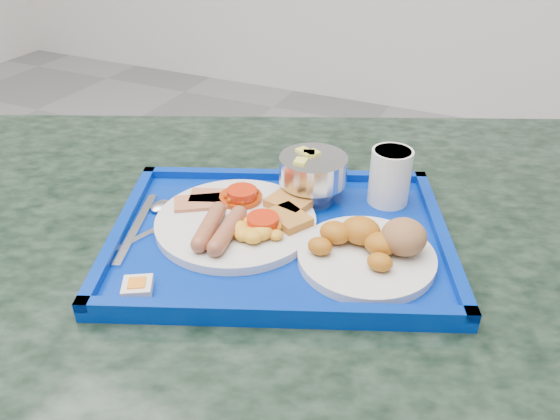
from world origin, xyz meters
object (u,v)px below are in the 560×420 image
table (256,337)px  juice_cup (390,175)px  main_plate (239,220)px  tray (280,237)px  bread_plate (371,248)px  fruit_bowl (313,171)px

table → juice_cup: bearing=42.1°
main_plate → juice_cup: 0.24m
table → tray: (0.05, -0.01, 0.22)m
main_plate → juice_cup: (0.18, 0.16, 0.03)m
table → juice_cup: (0.16, 0.15, 0.28)m
bread_plate → juice_cup: bearing=97.3°
main_plate → fruit_bowl: 0.14m
juice_cup → table: bearing=-137.9°
table → bread_plate: 0.31m
table → main_plate: size_ratio=6.77×
bread_plate → juice_cup: 0.16m
tray → bread_plate: 0.14m
table → fruit_bowl: fruit_bowl is taller
juice_cup → fruit_bowl: bearing=-161.4°
main_plate → fruit_bowl: (0.06, 0.12, 0.03)m
fruit_bowl → juice_cup: juice_cup is taller
tray → main_plate: bearing=-171.1°
tray → fruit_bowl: fruit_bowl is taller
table → juice_cup: juice_cup is taller
table → juice_cup: size_ratio=18.09×
tray → main_plate: (-0.06, -0.01, 0.02)m
fruit_bowl → juice_cup: (0.11, 0.04, -0.00)m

